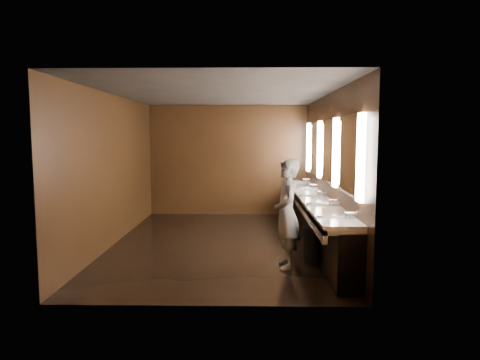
% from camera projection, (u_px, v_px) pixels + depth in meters
% --- Properties ---
extents(floor, '(6.00, 6.00, 0.00)m').
position_uv_depth(floor, '(221.00, 243.00, 8.11)').
color(floor, black).
rests_on(floor, ground).
extents(ceiling, '(4.00, 6.00, 0.02)m').
position_uv_depth(ceiling, '(220.00, 93.00, 7.82)').
color(ceiling, '#2D2D2B').
rests_on(ceiling, wall_back).
extents(wall_back, '(4.00, 0.02, 2.80)m').
position_uv_depth(wall_back, '(228.00, 160.00, 10.95)').
color(wall_back, black).
rests_on(wall_back, floor).
extents(wall_front, '(4.00, 0.02, 2.80)m').
position_uv_depth(wall_front, '(204.00, 190.00, 4.98)').
color(wall_front, black).
rests_on(wall_front, floor).
extents(wall_left, '(0.02, 6.00, 2.80)m').
position_uv_depth(wall_left, '(114.00, 169.00, 8.00)').
color(wall_left, black).
rests_on(wall_left, floor).
extents(wall_right, '(0.02, 6.00, 2.80)m').
position_uv_depth(wall_right, '(328.00, 170.00, 7.93)').
color(wall_right, black).
rests_on(wall_right, floor).
extents(sink_counter, '(0.55, 5.40, 1.01)m').
position_uv_depth(sink_counter, '(316.00, 218.00, 8.02)').
color(sink_counter, black).
rests_on(sink_counter, floor).
extents(mirror_band, '(0.06, 5.03, 1.15)m').
position_uv_depth(mirror_band, '(327.00, 151.00, 7.89)').
color(mirror_band, '#FFE1D2').
rests_on(mirror_band, wall_right).
extents(person, '(0.44, 0.64, 1.68)m').
position_uv_depth(person, '(287.00, 213.00, 6.57)').
color(person, '#92B5DB').
rests_on(person, floor).
extents(trash_bin, '(0.46, 0.46, 0.59)m').
position_uv_depth(trash_bin, '(314.00, 245.00, 6.79)').
color(trash_bin, black).
rests_on(trash_bin, floor).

